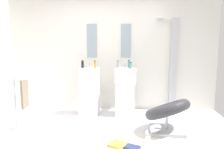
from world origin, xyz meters
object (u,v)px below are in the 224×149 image
at_px(lounge_chair, 167,112).
at_px(magazine_navy, 132,148).
at_px(soap_bottle_amber, 95,65).
at_px(soap_bottle_black, 83,64).
at_px(soap_bottle_green, 131,66).
at_px(soap_bottle_white, 94,66).
at_px(soap_bottle_grey, 118,65).
at_px(soap_bottle_blue, 129,64).
at_px(magazine_ochre, 118,145).
at_px(shower_column, 173,63).
at_px(pedestal_sink_right, 125,91).
at_px(towel_rack, 23,95).
at_px(coffee_mug, 148,140).
at_px(pedestal_sink_left, 89,90).

bearing_deg(lounge_chair, magazine_navy, -131.82).
bearing_deg(soap_bottle_amber, soap_bottle_black, 173.27).
relative_size(soap_bottle_green, soap_bottle_white, 1.14).
bearing_deg(soap_bottle_grey, soap_bottle_blue, 16.26).
bearing_deg(lounge_chair, soap_bottle_amber, 148.09).
bearing_deg(magazine_navy, soap_bottle_blue, 115.77).
height_order(lounge_chair, magazine_ochre, lounge_chair).
distance_m(magazine_navy, soap_bottle_grey, 1.91).
relative_size(magazine_ochre, soap_bottle_amber, 1.44).
xyz_separation_m(shower_column, soap_bottle_black, (-1.93, -0.37, -0.01)).
xyz_separation_m(soap_bottle_green, soap_bottle_white, (-0.75, -0.01, -0.01)).
distance_m(shower_column, soap_bottle_green, 1.01).
relative_size(pedestal_sink_right, towel_rack, 1.15).
distance_m(pedestal_sink_right, soap_bottle_grey, 0.57).
bearing_deg(soap_bottle_black, coffee_mug, -46.38).
bearing_deg(soap_bottle_green, soap_bottle_black, 179.02).
relative_size(lounge_chair, soap_bottle_black, 6.54).
height_order(magazine_navy, soap_bottle_green, soap_bottle_green).
distance_m(magazine_navy, coffee_mug, 0.32).
relative_size(soap_bottle_black, soap_bottle_amber, 1.01).
bearing_deg(lounge_chair, pedestal_sink_left, 149.45).
height_order(lounge_chair, soap_bottle_blue, soap_bottle_blue).
distance_m(pedestal_sink_right, soap_bottle_blue, 0.56).
bearing_deg(towel_rack, soap_bottle_green, 27.14).
bearing_deg(pedestal_sink_right, magazine_ochre, -93.30).
distance_m(pedestal_sink_left, magazine_navy, 1.85).
height_order(pedestal_sink_left, towel_rack, pedestal_sink_left).
xyz_separation_m(magazine_ochre, soap_bottle_green, (0.19, 1.45, 1.03)).
height_order(pedestal_sink_left, soap_bottle_grey, soap_bottle_grey).
xyz_separation_m(towel_rack, soap_bottle_blue, (1.82, 1.06, 0.44)).
distance_m(shower_column, lounge_chair, 1.48).
distance_m(pedestal_sink_left, soap_bottle_white, 0.54).
xyz_separation_m(towel_rack, magazine_ochre, (1.66, -0.50, -0.60)).
distance_m(towel_rack, magazine_navy, 2.05).
distance_m(pedestal_sink_right, shower_column, 1.23).
relative_size(towel_rack, soap_bottle_green, 6.72).
distance_m(magazine_navy, soap_bottle_black, 2.12).
bearing_deg(magazine_navy, magazine_ochre, -175.72).
bearing_deg(shower_column, pedestal_sink_right, -160.41).
distance_m(coffee_mug, soap_bottle_white, 1.92).
height_order(magazine_navy, coffee_mug, coffee_mug).
relative_size(coffee_mug, soap_bottle_black, 0.49).
height_order(shower_column, lounge_chair, shower_column).
relative_size(shower_column, soap_bottle_amber, 12.27).
bearing_deg(magazine_navy, coffee_mug, 65.94).
bearing_deg(soap_bottle_green, coffee_mug, -78.84).
xyz_separation_m(shower_column, magazine_ochre, (-1.12, -1.84, -1.05)).
bearing_deg(soap_bottle_grey, pedestal_sink_left, -177.54).
relative_size(pedestal_sink_left, soap_bottle_white, 8.83).
xyz_separation_m(soap_bottle_blue, soap_bottle_green, (0.03, -0.12, -0.02)).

